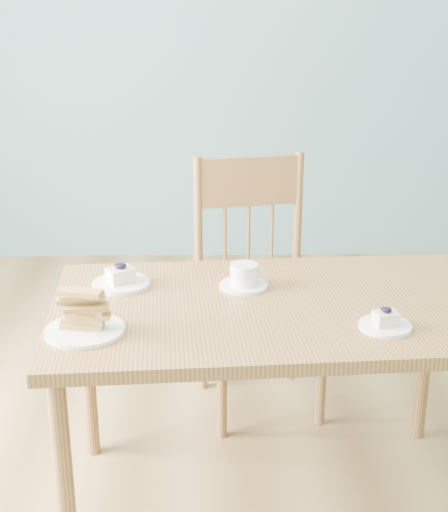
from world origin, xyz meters
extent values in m
cube|color=#69979D|center=(0.00, 2.50, 1.35)|extent=(5.00, 0.01, 2.70)
cube|color=#A3693D|center=(-0.13, 0.14, 0.68)|extent=(1.34, 0.82, 0.04)
cylinder|color=#A3693D|center=(-0.70, -0.21, 0.33)|extent=(0.05, 0.05, 0.66)
cylinder|color=#A3693D|center=(-0.75, 0.41, 0.33)|extent=(0.05, 0.05, 0.66)
cylinder|color=#A3693D|center=(0.44, 0.49, 0.33)|extent=(0.05, 0.05, 0.66)
cube|color=#A3693D|center=(-0.13, 0.72, 0.45)|extent=(0.52, 0.50, 0.04)
cylinder|color=#A3693D|center=(-0.28, 0.51, 0.22)|extent=(0.04, 0.04, 0.43)
cylinder|color=#A3693D|center=(0.09, 0.58, 0.22)|extent=(0.04, 0.04, 0.43)
cylinder|color=#A3693D|center=(-0.36, 0.86, 0.22)|extent=(0.04, 0.04, 0.43)
cylinder|color=#A3693D|center=(0.02, 0.93, 0.22)|extent=(0.04, 0.04, 0.43)
cylinder|color=#A3693D|center=(-0.37, 0.87, 0.72)|extent=(0.03, 0.03, 0.50)
cylinder|color=#A3693D|center=(0.02, 0.95, 0.72)|extent=(0.03, 0.03, 0.50)
cube|color=#A3693D|center=(-0.17, 0.91, 0.87)|extent=(0.38, 0.10, 0.19)
cylinder|color=#A3693D|center=(-0.27, 0.89, 0.62)|extent=(0.01, 0.01, 0.30)
cylinder|color=#A3693D|center=(-0.17, 0.91, 0.62)|extent=(0.01, 0.01, 0.30)
cylinder|color=#A3693D|center=(-0.08, 0.93, 0.62)|extent=(0.01, 0.01, 0.30)
cylinder|color=white|center=(0.14, -0.04, 0.70)|extent=(0.14, 0.14, 0.01)
cube|color=#F4E4BB|center=(0.14, -0.04, 0.72)|extent=(0.07, 0.06, 0.04)
ellipsoid|color=black|center=(0.14, -0.04, 0.75)|extent=(0.03, 0.03, 0.01)
sphere|color=black|center=(0.15, -0.03, 0.75)|extent=(0.01, 0.01, 0.01)
sphere|color=black|center=(0.13, -0.03, 0.75)|extent=(0.01, 0.01, 0.01)
sphere|color=black|center=(0.14, -0.04, 0.75)|extent=(0.01, 0.01, 0.01)
cylinder|color=white|center=(-0.60, 0.28, 0.70)|extent=(0.18, 0.18, 0.01)
cube|color=#F4E4BB|center=(-0.60, 0.28, 0.73)|extent=(0.10, 0.09, 0.04)
ellipsoid|color=black|center=(-0.60, 0.28, 0.76)|extent=(0.04, 0.04, 0.02)
sphere|color=black|center=(-0.59, 0.28, 0.76)|extent=(0.02, 0.02, 0.02)
sphere|color=black|center=(-0.61, 0.29, 0.76)|extent=(0.02, 0.02, 0.02)
sphere|color=black|center=(-0.59, 0.27, 0.76)|extent=(0.02, 0.02, 0.02)
cylinder|color=white|center=(-0.22, 0.26, 0.70)|extent=(0.15, 0.15, 0.01)
cylinder|color=white|center=(-0.22, 0.26, 0.74)|extent=(0.10, 0.10, 0.06)
cylinder|color=olive|center=(-0.22, 0.26, 0.76)|extent=(0.07, 0.07, 0.00)
torus|color=white|center=(-0.18, 0.27, 0.74)|extent=(0.05, 0.02, 0.05)
cylinder|color=white|center=(-0.66, -0.05, 0.70)|extent=(0.21, 0.21, 0.01)
camera|label=1|loc=(-0.33, -1.75, 1.52)|focal=50.00mm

